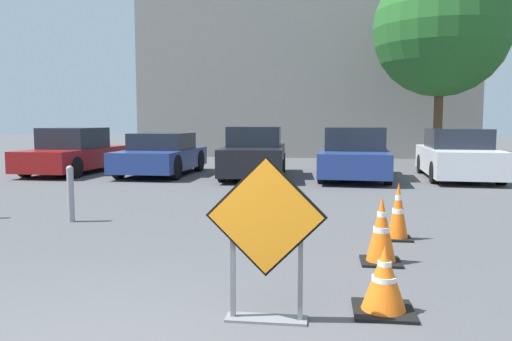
{
  "coord_description": "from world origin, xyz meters",
  "views": [
    {
      "loc": [
        1.55,
        -2.8,
        1.67
      ],
      "look_at": [
        0.13,
        7.91,
        0.6
      ],
      "focal_mm": 35.0,
      "sensor_mm": 36.0,
      "label": 1
    }
  ],
  "objects_px": {
    "road_closed_sign": "(266,232)",
    "parked_car_nearest": "(73,153)",
    "traffic_cone_third": "(398,212)",
    "parked_car_fourth": "(355,155)",
    "traffic_cone_nearest": "(384,280)",
    "parked_car_third": "(255,154)",
    "parked_car_second": "(162,155)",
    "bollard_nearest": "(71,192)",
    "traffic_cone_second": "(381,231)",
    "parked_car_fifth": "(457,156)"
  },
  "relations": [
    {
      "from": "traffic_cone_nearest",
      "to": "traffic_cone_third",
      "type": "relative_size",
      "value": 0.72
    },
    {
      "from": "parked_car_nearest",
      "to": "parked_car_fourth",
      "type": "distance_m",
      "value": 8.94
    },
    {
      "from": "road_closed_sign",
      "to": "traffic_cone_nearest",
      "type": "xyz_separation_m",
      "value": [
        1.0,
        0.36,
        -0.48
      ]
    },
    {
      "from": "parked_car_second",
      "to": "bollard_nearest",
      "type": "height_order",
      "value": "parked_car_second"
    },
    {
      "from": "traffic_cone_third",
      "to": "parked_car_fourth",
      "type": "height_order",
      "value": "parked_car_fourth"
    },
    {
      "from": "road_closed_sign",
      "to": "bollard_nearest",
      "type": "distance_m",
      "value": 5.26
    },
    {
      "from": "road_closed_sign",
      "to": "parked_car_second",
      "type": "xyz_separation_m",
      "value": [
        -4.55,
        11.1,
        -0.14
      ]
    },
    {
      "from": "traffic_cone_nearest",
      "to": "bollard_nearest",
      "type": "relative_size",
      "value": 0.63
    },
    {
      "from": "bollard_nearest",
      "to": "parked_car_fifth",
      "type": "bearing_deg",
      "value": 42.89
    },
    {
      "from": "parked_car_fourth",
      "to": "bollard_nearest",
      "type": "height_order",
      "value": "parked_car_fourth"
    },
    {
      "from": "traffic_cone_nearest",
      "to": "parked_car_second",
      "type": "xyz_separation_m",
      "value": [
        -5.55,
        10.75,
        0.34
      ]
    },
    {
      "from": "traffic_cone_third",
      "to": "parked_car_third",
      "type": "height_order",
      "value": "parked_car_third"
    },
    {
      "from": "parked_car_nearest",
      "to": "parked_car_fifth",
      "type": "relative_size",
      "value": 0.93
    },
    {
      "from": "traffic_cone_second",
      "to": "parked_car_second",
      "type": "distance_m",
      "value": 10.81
    },
    {
      "from": "traffic_cone_second",
      "to": "road_closed_sign",
      "type": "bearing_deg",
      "value": -121.01
    },
    {
      "from": "traffic_cone_nearest",
      "to": "parked_car_third",
      "type": "height_order",
      "value": "parked_car_third"
    },
    {
      "from": "traffic_cone_nearest",
      "to": "parked_car_nearest",
      "type": "xyz_separation_m",
      "value": [
        -8.52,
        10.8,
        0.38
      ]
    },
    {
      "from": "parked_car_nearest",
      "to": "traffic_cone_second",
      "type": "bearing_deg",
      "value": 135.3
    },
    {
      "from": "parked_car_nearest",
      "to": "bollard_nearest",
      "type": "bearing_deg",
      "value": 119.41
    },
    {
      "from": "parked_car_second",
      "to": "traffic_cone_nearest",
      "type": "bearing_deg",
      "value": 118.61
    },
    {
      "from": "traffic_cone_third",
      "to": "parked_car_third",
      "type": "xyz_separation_m",
      "value": [
        -3.1,
        7.77,
        0.3
      ]
    },
    {
      "from": "road_closed_sign",
      "to": "parked_car_fourth",
      "type": "xyz_separation_m",
      "value": [
        1.41,
        10.83,
        -0.07
      ]
    },
    {
      "from": "traffic_cone_third",
      "to": "traffic_cone_second",
      "type": "bearing_deg",
      "value": -106.66
    },
    {
      "from": "parked_car_second",
      "to": "parked_car_fifth",
      "type": "relative_size",
      "value": 0.9
    },
    {
      "from": "road_closed_sign",
      "to": "traffic_cone_third",
      "type": "xyz_separation_m",
      "value": [
        1.53,
        3.17,
        -0.36
      ]
    },
    {
      "from": "parked_car_second",
      "to": "parked_car_third",
      "type": "xyz_separation_m",
      "value": [
        2.98,
        -0.17,
        0.07
      ]
    },
    {
      "from": "parked_car_fifth",
      "to": "bollard_nearest",
      "type": "distance_m",
      "value": 11.03
    },
    {
      "from": "traffic_cone_second",
      "to": "parked_car_nearest",
      "type": "distance_m",
      "value": 12.67
    },
    {
      "from": "traffic_cone_nearest",
      "to": "traffic_cone_second",
      "type": "height_order",
      "value": "traffic_cone_second"
    },
    {
      "from": "traffic_cone_second",
      "to": "traffic_cone_third",
      "type": "xyz_separation_m",
      "value": [
        0.37,
        1.25,
        0.01
      ]
    },
    {
      "from": "parked_car_second",
      "to": "bollard_nearest",
      "type": "distance_m",
      "value": 7.42
    },
    {
      "from": "traffic_cone_nearest",
      "to": "parked_car_nearest",
      "type": "height_order",
      "value": "parked_car_nearest"
    },
    {
      "from": "road_closed_sign",
      "to": "parked_car_nearest",
      "type": "relative_size",
      "value": 0.33
    },
    {
      "from": "parked_car_third",
      "to": "bollard_nearest",
      "type": "distance_m",
      "value": 7.51
    },
    {
      "from": "parked_car_fourth",
      "to": "bollard_nearest",
      "type": "distance_m",
      "value": 8.74
    },
    {
      "from": "road_closed_sign",
      "to": "traffic_cone_nearest",
      "type": "relative_size",
      "value": 2.37
    },
    {
      "from": "parked_car_fourth",
      "to": "parked_car_third",
      "type": "bearing_deg",
      "value": 1.85
    },
    {
      "from": "traffic_cone_nearest",
      "to": "traffic_cone_third",
      "type": "height_order",
      "value": "traffic_cone_third"
    },
    {
      "from": "road_closed_sign",
      "to": "traffic_cone_third",
      "type": "distance_m",
      "value": 3.53
    },
    {
      "from": "parked_car_fifth",
      "to": "traffic_cone_second",
      "type": "bearing_deg",
      "value": 74.44
    },
    {
      "from": "parked_car_nearest",
      "to": "traffic_cone_nearest",
      "type": "bearing_deg",
      "value": 130.36
    },
    {
      "from": "traffic_cone_nearest",
      "to": "bollard_nearest",
      "type": "xyz_separation_m",
      "value": [
        -4.69,
        3.38,
        0.21
      ]
    },
    {
      "from": "traffic_cone_second",
      "to": "traffic_cone_third",
      "type": "height_order",
      "value": "traffic_cone_third"
    },
    {
      "from": "traffic_cone_third",
      "to": "parked_car_third",
      "type": "distance_m",
      "value": 8.37
    },
    {
      "from": "parked_car_second",
      "to": "bollard_nearest",
      "type": "bearing_deg",
      "value": 97.94
    },
    {
      "from": "parked_car_nearest",
      "to": "parked_car_third",
      "type": "height_order",
      "value": "parked_car_third"
    },
    {
      "from": "traffic_cone_third",
      "to": "parked_car_fourth",
      "type": "xyz_separation_m",
      "value": [
        -0.12,
        7.66,
        0.29
      ]
    },
    {
      "from": "traffic_cone_nearest",
      "to": "parked_car_fourth",
      "type": "height_order",
      "value": "parked_car_fourth"
    },
    {
      "from": "parked_car_second",
      "to": "traffic_cone_third",
      "type": "bearing_deg",
      "value": 128.74
    },
    {
      "from": "traffic_cone_second",
      "to": "parked_car_fourth",
      "type": "relative_size",
      "value": 0.18
    }
  ]
}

